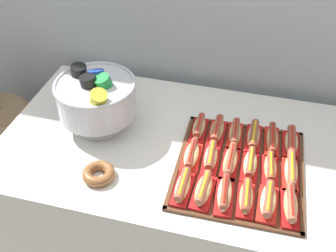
{
  "coord_description": "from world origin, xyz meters",
  "views": [
    {
      "loc": [
        0.23,
        -1.22,
        1.89
      ],
      "look_at": [
        -0.09,
        -0.0,
        0.83
      ],
      "focal_mm": 43.85,
      "sensor_mm": 36.0,
      "label": 1
    }
  ],
  "objects_px": {
    "punch_bowl": "(96,97)",
    "hot_dog_17": "(291,143)",
    "hot_dog_2": "(225,194)",
    "hot_dog_16": "(272,140)",
    "hot_dog_5": "(290,206)",
    "hot_dog_13": "(217,131)",
    "hot_dog_9": "(250,165)",
    "hot_dog_8": "(230,162)",
    "hot_dog_3": "(246,198)",
    "hot_dog_14": "(235,134)",
    "floor_vase": "(7,154)",
    "hot_dog_1": "(203,190)",
    "donut": "(99,174)",
    "hot_dog_7": "(211,158)",
    "hot_dog_11": "(291,171)",
    "buffet_table": "(187,200)",
    "hot_dog_6": "(191,156)",
    "hot_dog_10": "(270,168)",
    "hot_dog_12": "(199,128)",
    "hot_dog_0": "(183,187)",
    "hot_dog_15": "(253,137)",
    "serving_tray": "(239,169)",
    "hot_dog_4": "(268,202)"
  },
  "relations": [
    {
      "from": "hot_dog_1",
      "to": "donut",
      "type": "height_order",
      "value": "hot_dog_1"
    },
    {
      "from": "hot_dog_12",
      "to": "hot_dog_15",
      "type": "relative_size",
      "value": 0.89
    },
    {
      "from": "hot_dog_1",
      "to": "hot_dog_7",
      "type": "relative_size",
      "value": 1.02
    },
    {
      "from": "hot_dog_15",
      "to": "hot_dog_5",
      "type": "bearing_deg",
      "value": -64.19
    },
    {
      "from": "hot_dog_17",
      "to": "hot_dog_11",
      "type": "bearing_deg",
      "value": -88.63
    },
    {
      "from": "hot_dog_5",
      "to": "hot_dog_16",
      "type": "relative_size",
      "value": 0.95
    },
    {
      "from": "hot_dog_8",
      "to": "hot_dog_13",
      "type": "height_order",
      "value": "hot_dog_13"
    },
    {
      "from": "hot_dog_15",
      "to": "hot_dog_13",
      "type": "bearing_deg",
      "value": -178.63
    },
    {
      "from": "hot_dog_3",
      "to": "hot_dog_14",
      "type": "relative_size",
      "value": 0.95
    },
    {
      "from": "hot_dog_3",
      "to": "hot_dog_4",
      "type": "distance_m",
      "value": 0.08
    },
    {
      "from": "hot_dog_5",
      "to": "hot_dog_12",
      "type": "height_order",
      "value": "same"
    },
    {
      "from": "hot_dog_4",
      "to": "hot_dog_16",
      "type": "relative_size",
      "value": 0.89
    },
    {
      "from": "punch_bowl",
      "to": "hot_dog_17",
      "type": "bearing_deg",
      "value": 4.28
    },
    {
      "from": "hot_dog_3",
      "to": "hot_dog_14",
      "type": "bearing_deg",
      "value": 104.17
    },
    {
      "from": "serving_tray",
      "to": "hot_dog_8",
      "type": "distance_m",
      "value": 0.05
    },
    {
      "from": "hot_dog_5",
      "to": "hot_dog_13",
      "type": "distance_m",
      "value": 0.45
    },
    {
      "from": "floor_vase",
      "to": "hot_dog_16",
      "type": "xyz_separation_m",
      "value": [
        1.39,
        -0.07,
        0.49
      ]
    },
    {
      "from": "hot_dog_1",
      "to": "donut",
      "type": "xyz_separation_m",
      "value": [
        -0.4,
        -0.01,
        -0.02
      ]
    },
    {
      "from": "hot_dog_5",
      "to": "hot_dog_13",
      "type": "bearing_deg",
      "value": 133.64
    },
    {
      "from": "hot_dog_14",
      "to": "hot_dog_0",
      "type": "bearing_deg",
      "value": -113.08
    },
    {
      "from": "buffet_table",
      "to": "hot_dog_7",
      "type": "distance_m",
      "value": 0.41
    },
    {
      "from": "hot_dog_3",
      "to": "floor_vase",
      "type": "bearing_deg",
      "value": 163.08
    },
    {
      "from": "serving_tray",
      "to": "hot_dog_9",
      "type": "relative_size",
      "value": 3.31
    },
    {
      "from": "hot_dog_0",
      "to": "punch_bowl",
      "type": "distance_m",
      "value": 0.53
    },
    {
      "from": "buffet_table",
      "to": "hot_dog_10",
      "type": "bearing_deg",
      "value": -14.56
    },
    {
      "from": "hot_dog_2",
      "to": "hot_dog_8",
      "type": "height_order",
      "value": "same"
    },
    {
      "from": "hot_dog_12",
      "to": "hot_dog_16",
      "type": "relative_size",
      "value": 0.86
    },
    {
      "from": "hot_dog_3",
      "to": "hot_dog_4",
      "type": "height_order",
      "value": "hot_dog_4"
    },
    {
      "from": "hot_dog_16",
      "to": "punch_bowl",
      "type": "distance_m",
      "value": 0.74
    },
    {
      "from": "hot_dog_16",
      "to": "donut",
      "type": "xyz_separation_m",
      "value": [
        -0.61,
        -0.34,
        -0.01
      ]
    },
    {
      "from": "floor_vase",
      "to": "hot_dog_17",
      "type": "bearing_deg",
      "value": -2.72
    },
    {
      "from": "hot_dog_3",
      "to": "hot_dog_7",
      "type": "bearing_deg",
      "value": 133.64
    },
    {
      "from": "hot_dog_14",
      "to": "hot_dog_7",
      "type": "bearing_deg",
      "value": -113.08
    },
    {
      "from": "hot_dog_7",
      "to": "donut",
      "type": "distance_m",
      "value": 0.43
    },
    {
      "from": "hot_dog_0",
      "to": "punch_bowl",
      "type": "relative_size",
      "value": 0.5
    },
    {
      "from": "hot_dog_7",
      "to": "hot_dog_15",
      "type": "xyz_separation_m",
      "value": [
        0.15,
        0.17,
        -0.0
      ]
    },
    {
      "from": "buffet_table",
      "to": "hot_dog_6",
      "type": "relative_size",
      "value": 9.39
    },
    {
      "from": "hot_dog_13",
      "to": "punch_bowl",
      "type": "bearing_deg",
      "value": -173.98
    },
    {
      "from": "hot_dog_0",
      "to": "hot_dog_2",
      "type": "distance_m",
      "value": 0.15
    },
    {
      "from": "hot_dog_1",
      "to": "hot_dog_6",
      "type": "relative_size",
      "value": 1.02
    },
    {
      "from": "hot_dog_2",
      "to": "hot_dog_16",
      "type": "distance_m",
      "value": 0.36
    },
    {
      "from": "hot_dog_1",
      "to": "hot_dog_2",
      "type": "height_order",
      "value": "hot_dog_1"
    },
    {
      "from": "hot_dog_7",
      "to": "hot_dog_11",
      "type": "relative_size",
      "value": 0.9
    },
    {
      "from": "hot_dog_14",
      "to": "donut",
      "type": "relative_size",
      "value": 1.38
    },
    {
      "from": "hot_dog_11",
      "to": "punch_bowl",
      "type": "distance_m",
      "value": 0.82
    },
    {
      "from": "hot_dog_11",
      "to": "buffet_table",
      "type": "bearing_deg",
      "value": 168.3
    },
    {
      "from": "buffet_table",
      "to": "donut",
      "type": "distance_m",
      "value": 0.54
    },
    {
      "from": "hot_dog_3",
      "to": "hot_dog_9",
      "type": "relative_size",
      "value": 1.02
    },
    {
      "from": "hot_dog_9",
      "to": "hot_dog_16",
      "type": "height_order",
      "value": "hot_dog_9"
    },
    {
      "from": "hot_dog_7",
      "to": "hot_dog_8",
      "type": "xyz_separation_m",
      "value": [
        0.07,
        0.0,
        -0.0
      ]
    }
  ]
}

